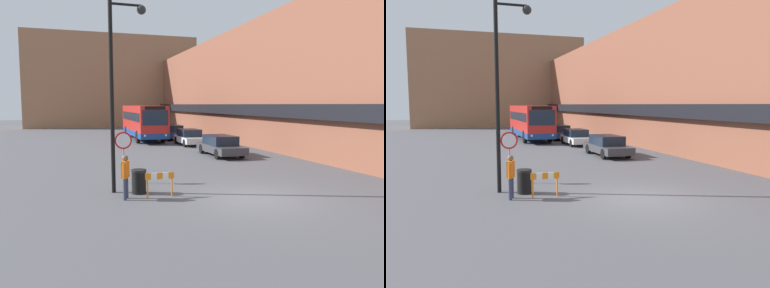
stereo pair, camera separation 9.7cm
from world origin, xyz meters
TOP-DOWN VIEW (x-y plane):
  - ground_plane at (0.00, 0.00)m, footprint 160.00×160.00m
  - building_row_right at (9.98, 24.00)m, footprint 5.50×60.00m
  - building_backdrop_far at (0.00, 49.40)m, footprint 26.00×8.00m
  - city_bus at (0.38, 24.58)m, footprint 2.58×11.33m
  - parked_car_front at (3.20, 11.26)m, footprint 1.91×4.81m
  - parked_car_middle at (3.20, 18.30)m, footprint 1.82×4.22m
  - parked_car_back at (3.20, 24.08)m, footprint 1.93×4.78m
  - stop_sign at (-4.30, 4.26)m, footprint 0.76×0.08m
  - street_lamp at (-4.68, 2.58)m, footprint 1.46×0.36m
  - pedestrian at (-4.63, 1.36)m, footprint 0.35×0.50m
  - trash_bin at (-4.01, 2.11)m, footprint 0.59×0.59m
  - construction_barricade at (-3.37, 1.24)m, footprint 1.10×0.06m

SIDE VIEW (x-z plane):
  - ground_plane at x=0.00m, z-range 0.00..0.00m
  - trash_bin at x=-4.01m, z-range 0.00..0.95m
  - construction_barricade at x=-3.37m, z-range 0.20..1.14m
  - parked_car_middle at x=3.20m, z-range 0.01..1.38m
  - parked_car_front at x=3.20m, z-range 0.02..1.40m
  - parked_car_back at x=3.20m, z-range 0.00..1.42m
  - pedestrian at x=-4.63m, z-range 0.17..1.81m
  - stop_sign at x=-4.30m, z-range 0.51..2.79m
  - city_bus at x=0.38m, z-range 0.16..3.52m
  - street_lamp at x=-4.68m, z-range 0.80..8.23m
  - building_row_right at x=9.98m, z-range -0.02..10.17m
  - building_backdrop_far at x=0.00m, z-range 0.00..14.09m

